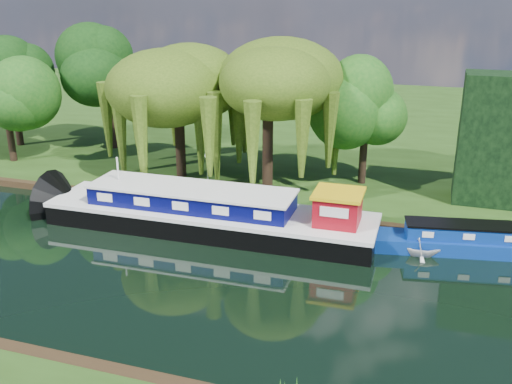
% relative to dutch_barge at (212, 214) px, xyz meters
% --- Properties ---
extents(ground, '(120.00, 120.00, 0.00)m').
position_rel_dutch_barge_xyz_m(ground, '(-2.88, -5.28, -1.00)').
color(ground, black).
extents(far_bank, '(120.00, 52.00, 0.45)m').
position_rel_dutch_barge_xyz_m(far_bank, '(-2.88, 28.72, -0.77)').
color(far_bank, '#1F3A0F').
rests_on(far_bank, ground).
extents(dutch_barge, '(19.14, 4.54, 4.03)m').
position_rel_dutch_barge_xyz_m(dutch_barge, '(0.00, 0.00, 0.00)').
color(dutch_barge, black).
rests_on(dutch_barge, ground).
extents(narrowboat, '(11.83, 3.93, 1.70)m').
position_rel_dutch_barge_xyz_m(narrowboat, '(14.80, 1.60, -0.39)').
color(narrowboat, navy).
rests_on(narrowboat, ground).
extents(white_cruiser, '(2.14, 1.88, 1.07)m').
position_rel_dutch_barge_xyz_m(white_cruiser, '(11.61, 0.17, -1.00)').
color(white_cruiser, silver).
rests_on(white_cruiser, ground).
extents(willow_left, '(7.29, 7.29, 8.74)m').
position_rel_dutch_barge_xyz_m(willow_left, '(-5.36, 7.46, 5.80)').
color(willow_left, black).
rests_on(willow_left, far_bank).
extents(willow_right, '(7.33, 7.33, 8.93)m').
position_rel_dutch_barge_xyz_m(willow_right, '(1.27, 6.88, 5.97)').
color(willow_right, black).
rests_on(willow_right, far_bank).
extents(tree_far_left, '(4.79, 4.79, 7.71)m').
position_rel_dutch_barge_xyz_m(tree_far_left, '(-19.52, 6.96, 4.74)').
color(tree_far_left, black).
rests_on(tree_far_left, far_bank).
extents(tree_far_back, '(4.89, 4.89, 8.23)m').
position_rel_dutch_barge_xyz_m(tree_far_back, '(-22.29, 11.14, 5.20)').
color(tree_far_back, black).
rests_on(tree_far_back, far_bank).
extents(tree_far_mid, '(5.68, 5.68, 9.29)m').
position_rel_dutch_barge_xyz_m(tree_far_mid, '(-14.01, 12.83, 5.85)').
color(tree_far_mid, black).
rests_on(tree_far_mid, far_bank).
extents(tree_far_right, '(4.55, 4.55, 7.45)m').
position_rel_dutch_barge_xyz_m(tree_far_right, '(7.19, 9.89, 4.58)').
color(tree_far_right, black).
rests_on(tree_far_right, far_bank).
extents(conifer_hedge, '(6.00, 3.00, 8.00)m').
position_rel_dutch_barge_xyz_m(conifer_hedge, '(16.12, 8.72, 3.45)').
color(conifer_hedge, black).
rests_on(conifer_hedge, far_bank).
extents(lamppost, '(0.36, 0.36, 2.56)m').
position_rel_dutch_barge_xyz_m(lamppost, '(-2.38, 5.22, 1.42)').
color(lamppost, silver).
rests_on(lamppost, far_bank).
extents(mooring_posts, '(19.16, 0.16, 1.00)m').
position_rel_dutch_barge_xyz_m(mooring_posts, '(-3.38, 3.12, -0.05)').
color(mooring_posts, silver).
rests_on(mooring_posts, far_bank).
extents(reeds_near, '(33.70, 1.50, 1.10)m').
position_rel_dutch_barge_xyz_m(reeds_near, '(4.00, -12.85, -0.45)').
color(reeds_near, '#194F15').
rests_on(reeds_near, ground).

